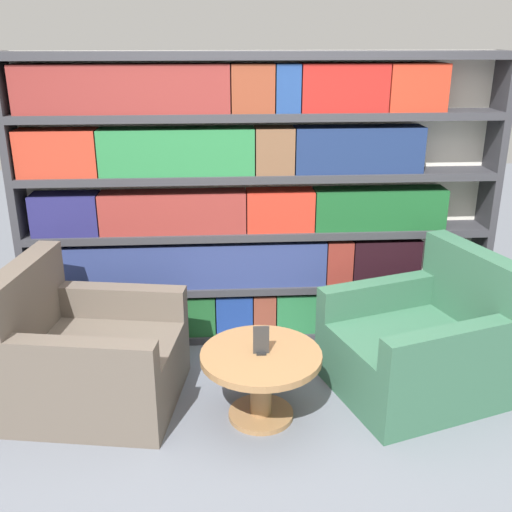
% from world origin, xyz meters
% --- Properties ---
extents(ground_plane, '(14.00, 14.00, 0.00)m').
position_xyz_m(ground_plane, '(0.00, 0.00, 0.00)').
color(ground_plane, slate).
extents(bookshelf, '(3.21, 0.30, 1.96)m').
position_xyz_m(bookshelf, '(-0.09, 1.24, 0.96)').
color(bookshelf, silver).
rests_on(bookshelf, ground_plane).
extents(armchair_left, '(1.04, 0.96, 0.86)m').
position_xyz_m(armchair_left, '(-1.05, 0.45, 0.28)').
color(armchair_left, brown).
rests_on(armchair_left, ground_plane).
extents(armchair_right, '(1.13, 1.07, 0.86)m').
position_xyz_m(armchair_right, '(0.93, 0.45, 0.28)').
color(armchair_right, '#336047').
rests_on(armchair_right, ground_plane).
extents(coffee_table, '(0.68, 0.68, 0.41)m').
position_xyz_m(coffee_table, '(-0.06, 0.22, 0.30)').
color(coffee_table, olive).
rests_on(coffee_table, ground_plane).
extents(table_sign, '(0.09, 0.06, 0.16)m').
position_xyz_m(table_sign, '(-0.06, 0.22, 0.48)').
color(table_sign, black).
rests_on(table_sign, coffee_table).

